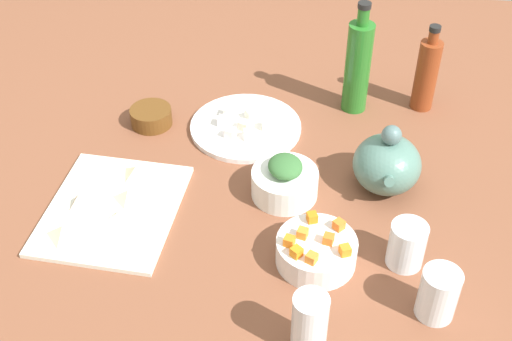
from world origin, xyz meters
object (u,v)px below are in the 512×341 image
object	(u,v)px
bowl_small_side	(151,117)
drinking_glass_2	(438,294)
plate_tofu	(246,127)
drinking_glass_1	(407,245)
teapot	(387,164)
bowl_carrots	(316,251)
bowl_greens	(285,183)
cutting_board	(113,210)
drinking_glass_0	(310,324)
bottle_0	(358,65)
bottle_1	(427,74)

from	to	relation	value
bowl_small_side	drinking_glass_2	size ratio (longest dim) A/B	0.98
plate_tofu	drinking_glass_1	world-z (taller)	drinking_glass_1
teapot	drinking_glass_2	size ratio (longest dim) A/B	1.65
bowl_carrots	teapot	world-z (taller)	teapot
bowl_small_side	teapot	bearing A→B (deg)	74.07
bowl_greens	bowl_small_side	bearing A→B (deg)	-121.73
cutting_board	plate_tofu	xyz separation A→B (cm)	(-30.52, 22.57, 0.10)
bowl_carrots	drinking_glass_0	bearing A→B (deg)	-0.46
drinking_glass_0	bowl_greens	bearing A→B (deg)	-168.64
cutting_board	bowl_greens	xyz separation A→B (cm)	(-9.44, 33.53, 2.43)
bottle_0	teapot	bearing A→B (deg)	13.68
teapot	drinking_glass_0	xyz separation A→B (cm)	(41.62, -12.97, -0.01)
plate_tofu	bowl_carrots	size ratio (longest dim) A/B	1.72
cutting_board	bowl_small_side	distance (cm)	29.88
bowl_carrots	plate_tofu	bearing A→B (deg)	-154.48
bowl_greens	drinking_glass_2	distance (cm)	38.95
drinking_glass_2	bowl_small_side	bearing A→B (deg)	-127.58
drinking_glass_2	teapot	bearing A→B (deg)	-165.98
drinking_glass_0	drinking_glass_2	distance (cm)	23.11
drinking_glass_1	drinking_glass_2	world-z (taller)	drinking_glass_2
cutting_board	bowl_small_side	bearing A→B (deg)	178.94
drinking_glass_0	bowl_carrots	bearing A→B (deg)	179.54
plate_tofu	drinking_glass_2	xyz separation A→B (cm)	(47.81, 39.22, 4.28)
teapot	bottle_1	xyz separation A→B (cm)	(-30.35, 9.33, 3.18)
bowl_carrots	drinking_glass_1	world-z (taller)	drinking_glass_1
bowl_carrots	teapot	size ratio (longest dim) A/B	0.92
teapot	cutting_board	bearing A→B (deg)	-74.79
cutting_board	drinking_glass_0	size ratio (longest dim) A/B	2.52
bowl_greens	teapot	xyz separation A→B (cm)	(-5.19, 20.30, 3.09)
bowl_carrots	drinking_glass_0	world-z (taller)	drinking_glass_0
drinking_glass_0	cutting_board	bearing A→B (deg)	-123.46
bowl_greens	bottle_1	distance (cm)	46.69
bowl_small_side	plate_tofu	bearing A→B (deg)	91.79
bowl_small_side	drinking_glass_2	bearing A→B (deg)	52.42
plate_tofu	bowl_small_side	distance (cm)	22.08
bottle_0	bottle_1	distance (cm)	16.49
bowl_small_side	drinking_glass_1	xyz separation A→B (cm)	(36.09, 56.57, 2.47)
bowl_carrots	bowl_small_side	distance (cm)	55.44
bowl_small_side	bottle_0	size ratio (longest dim) A/B	0.35
cutting_board	drinking_glass_1	distance (cm)	57.61
bottle_1	bottle_0	bearing A→B (deg)	-81.26
bottle_1	drinking_glass_0	size ratio (longest dim) A/B	1.79
drinking_glass_2	drinking_glass_1	bearing A→B (deg)	-157.07
bowl_greens	cutting_board	bearing A→B (deg)	-74.28
cutting_board	bowl_greens	size ratio (longest dim) A/B	2.23
bowl_greens	bottle_1	bearing A→B (deg)	140.19
plate_tofu	teapot	distance (cm)	35.48
drinking_glass_0	drinking_glass_2	bearing A→B (deg)	114.85
bottle_0	drinking_glass_2	size ratio (longest dim) A/B	2.79
plate_tofu	bottle_1	distance (cm)	43.93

